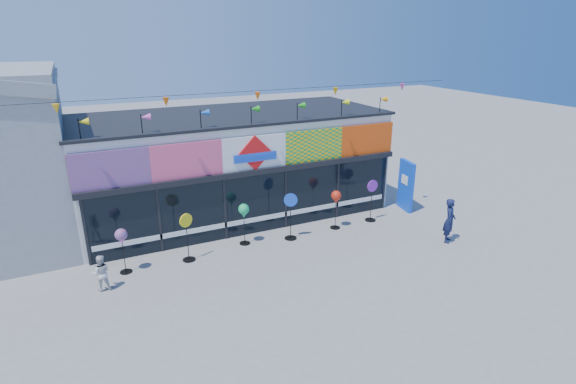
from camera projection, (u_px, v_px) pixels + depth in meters
ground at (297, 274)px, 14.03m from camera, size 80.00×80.00×0.00m
kite_shop at (233, 163)px, 18.38m from camera, size 16.00×5.70×5.31m
blue_sign at (406, 185)px, 18.81m from camera, size 0.35×1.07×2.11m
spinner_0 at (121, 238)px, 13.72m from camera, size 0.38×0.38×1.49m
spinner_1 at (187, 236)px, 14.58m from camera, size 0.45×0.42×1.66m
spinner_2 at (244, 212)px, 15.62m from camera, size 0.38×0.38×1.52m
spinner_3 at (291, 215)px, 16.11m from camera, size 0.48×0.45×1.75m
spinner_4 at (336, 198)px, 16.90m from camera, size 0.39×0.39×1.52m
spinner_5 at (372, 199)px, 17.70m from camera, size 0.48×0.43×1.70m
adult_man at (450, 220)px, 15.93m from camera, size 0.70×0.69×1.63m
child at (101, 273)px, 12.99m from camera, size 0.56×0.36×1.10m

